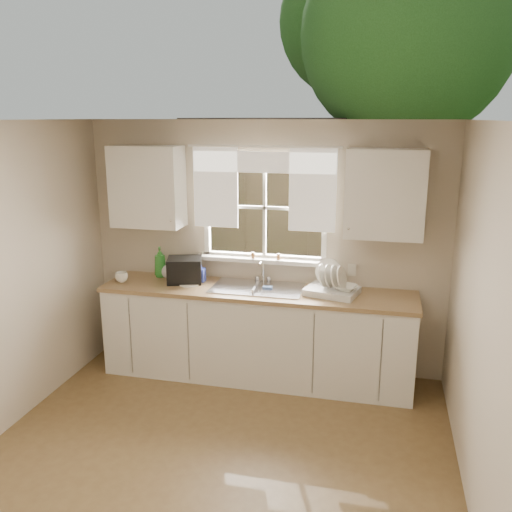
% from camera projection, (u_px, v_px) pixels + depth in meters
% --- Properties ---
extents(ground, '(4.00, 4.00, 0.00)m').
position_uv_depth(ground, '(203.00, 482.00, 3.86)').
color(ground, brown).
rests_on(ground, ground).
extents(room_walls, '(3.62, 4.02, 2.50)m').
position_uv_depth(room_walls, '(195.00, 323.00, 3.49)').
color(room_walls, beige).
rests_on(room_walls, ground).
extents(ceiling, '(3.60, 4.00, 0.02)m').
position_uv_depth(ceiling, '(192.00, 121.00, 3.23)').
color(ceiling, silver).
rests_on(ceiling, room_walls).
extents(window, '(1.38, 0.16, 1.06)m').
position_uv_depth(window, '(264.00, 224.00, 5.37)').
color(window, white).
rests_on(window, room_walls).
extents(curtains, '(1.50, 0.03, 0.81)m').
position_uv_depth(curtains, '(263.00, 180.00, 5.21)').
color(curtains, white).
rests_on(curtains, room_walls).
extents(base_cabinets, '(3.00, 0.62, 0.87)m').
position_uv_depth(base_cabinets, '(257.00, 335.00, 5.33)').
color(base_cabinets, silver).
rests_on(base_cabinets, ground).
extents(countertop, '(3.04, 0.65, 0.04)m').
position_uv_depth(countertop, '(257.00, 291.00, 5.22)').
color(countertop, '#937249').
rests_on(countertop, base_cabinets).
extents(upper_cabinet_left, '(0.70, 0.33, 0.80)m').
position_uv_depth(upper_cabinet_left, '(147.00, 187.00, 5.37)').
color(upper_cabinet_left, silver).
rests_on(upper_cabinet_left, room_walls).
extents(upper_cabinet_right, '(0.70, 0.33, 0.80)m').
position_uv_depth(upper_cabinet_right, '(385.00, 194.00, 4.86)').
color(upper_cabinet_right, silver).
rests_on(upper_cabinet_right, room_walls).
extents(wall_outlet, '(0.08, 0.01, 0.12)m').
position_uv_depth(wall_outlet, '(352.00, 270.00, 5.26)').
color(wall_outlet, beige).
rests_on(wall_outlet, room_walls).
extents(sill_jars, '(0.30, 0.04, 0.06)m').
position_uv_depth(sill_jars, '(266.00, 256.00, 5.38)').
color(sill_jars, brown).
rests_on(sill_jars, window).
extents(backyard, '(20.00, 10.00, 6.13)m').
position_uv_depth(backyard, '(362.00, 68.00, 10.79)').
color(backyard, '#335421').
rests_on(backyard, ground).
extents(sink, '(0.88, 0.52, 0.40)m').
position_uv_depth(sink, '(257.00, 295.00, 5.26)').
color(sink, '#B7B7BC').
rests_on(sink, countertop).
extents(dish_rack, '(0.54, 0.45, 0.31)m').
position_uv_depth(dish_rack, '(332.00, 287.00, 5.06)').
color(dish_rack, silver).
rests_on(dish_rack, countertop).
extents(bowl, '(0.25, 0.25, 0.05)m').
position_uv_depth(bowl, '(346.00, 288.00, 4.98)').
color(bowl, white).
rests_on(bowl, dish_rack).
extents(soap_bottle_a, '(0.16, 0.16, 0.32)m').
position_uv_depth(soap_bottle_a, '(160.00, 262.00, 5.59)').
color(soap_bottle_a, '#2E882C').
rests_on(soap_bottle_a, countertop).
extents(soap_bottle_b, '(0.09, 0.09, 0.20)m').
position_uv_depth(soap_bottle_b, '(200.00, 272.00, 5.44)').
color(soap_bottle_b, blue).
rests_on(soap_bottle_b, countertop).
extents(soap_bottle_c, '(0.18, 0.18, 0.19)m').
position_uv_depth(soap_bottle_c, '(168.00, 269.00, 5.57)').
color(soap_bottle_c, beige).
rests_on(soap_bottle_c, countertop).
extents(saucer, '(0.21, 0.21, 0.01)m').
position_uv_depth(saucer, '(189.00, 284.00, 5.36)').
color(saucer, white).
rests_on(saucer, countertop).
extents(cup, '(0.16, 0.16, 0.10)m').
position_uv_depth(cup, '(122.00, 277.00, 5.43)').
color(cup, white).
rests_on(cup, countertop).
extents(black_appliance, '(0.41, 0.38, 0.25)m').
position_uv_depth(black_appliance, '(185.00, 270.00, 5.42)').
color(black_appliance, black).
rests_on(black_appliance, countertop).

